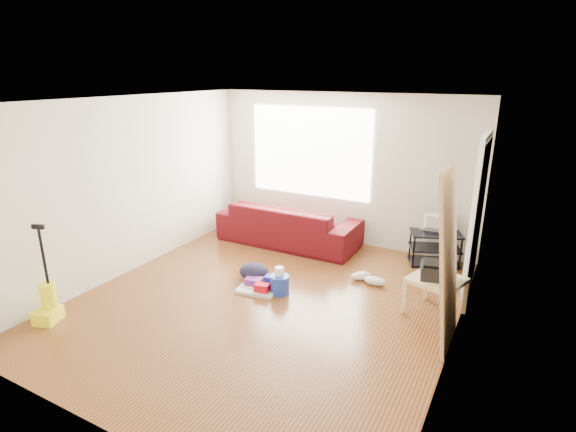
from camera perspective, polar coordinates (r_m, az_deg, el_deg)
The scene contains 13 objects.
room at distance 5.48m, azimuth -1.54°, elevation 1.38°, with size 4.51×5.01×2.51m.
sofa at distance 7.74m, azimuth 0.08°, elevation -3.41°, with size 2.38×0.93×0.70m, color #41090D.
tv_stand at distance 7.17m, azimuth 18.13°, elevation -3.87°, with size 0.84×0.66×0.51m.
tv at distance 7.04m, azimuth 18.44°, elevation -0.86°, with size 0.53×0.07×0.31m, color black.
side_table at distance 5.71m, azimuth 18.31°, elevation -8.17°, with size 0.71×0.71×0.46m.
printer at distance 5.63m, azimuth 18.48°, elevation -6.58°, with size 0.45×0.38×0.20m.
bucket at distance 6.05m, azimuth -1.06°, elevation -9.77°, with size 0.25×0.25×0.25m, color #1D37B1.
toilet_paper at distance 5.99m, azimuth -1.10°, elevation -8.12°, with size 0.12×0.12×0.11m, color white.
cleaning_tray at distance 6.13m, azimuth -3.57°, elevation -8.82°, with size 0.58×0.50×0.19m.
backpack at distance 6.46m, azimuth -4.32°, elevation -7.97°, with size 0.42×0.34×0.23m, color #181831.
sneakers at distance 6.40m, azimuth 10.10°, elevation -7.82°, with size 0.54×0.29×0.12m.
vacuum at distance 6.04m, azimuth -28.20°, elevation -9.80°, with size 0.33×0.35×1.19m.
door_panel at distance 5.35m, azimuth 18.61°, elevation -14.82°, with size 0.04×0.77×1.93m, color #B57A50.
Camera 1 is at (2.70, -4.40, 2.81)m, focal length 28.00 mm.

